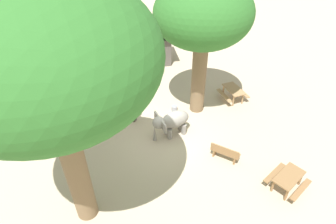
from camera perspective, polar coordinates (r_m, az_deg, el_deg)
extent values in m
plane|color=#BAA88C|center=(15.52, -0.06, -4.90)|extent=(60.00, 60.00, 0.00)
cylinder|color=gray|center=(15.26, 0.34, -4.27)|extent=(0.26, 0.26, 0.61)
cylinder|color=gray|center=(15.54, -0.34, -3.32)|extent=(0.26, 0.26, 0.61)
cylinder|color=gray|center=(15.55, 3.13, -3.36)|extent=(0.26, 0.26, 0.61)
cylinder|color=gray|center=(15.83, 2.40, -2.45)|extent=(0.26, 0.26, 0.61)
ellipsoid|color=gray|center=(15.10, 1.43, -1.43)|extent=(1.67, 1.15, 0.91)
sphere|color=gray|center=(14.72, -1.84, -2.09)|extent=(0.65, 0.65, 0.65)
cone|color=gray|center=(15.03, -2.65, -4.03)|extent=(0.20, 0.20, 1.03)
cube|color=gray|center=(14.45, -0.78, -2.98)|extent=(0.22, 0.53, 0.49)
cube|color=gray|center=(15.06, -2.17, -1.04)|extent=(0.22, 0.53, 0.49)
cylinder|color=#3F3833|center=(16.45, -6.44, -0.41)|extent=(0.14, 0.14, 0.82)
cylinder|color=#3F3833|center=(16.33, -6.76, -0.76)|extent=(0.14, 0.14, 0.82)
cylinder|color=#B23F33|center=(15.97, -6.78, 1.38)|extent=(0.32, 0.32, 0.58)
sphere|color=tan|center=(15.73, -6.88, 2.55)|extent=(0.22, 0.22, 0.22)
cylinder|color=#B23F33|center=(16.10, -6.40, 1.83)|extent=(0.09, 0.09, 0.55)
cylinder|color=#B23F33|center=(15.82, -7.17, 1.01)|extent=(0.09, 0.09, 0.55)
cylinder|color=brown|center=(11.01, -17.58, -10.59)|extent=(0.82, 0.82, 5.24)
ellipsoid|color=#2D6B28|center=(8.42, -23.19, 9.68)|extent=(6.44, 5.90, 4.56)
cylinder|color=brown|center=(16.27, 6.03, 6.83)|extent=(0.81, 0.81, 4.40)
ellipsoid|color=#2D6B28|center=(14.77, 6.97, 18.62)|extent=(4.89, 4.48, 3.47)
cube|color=olive|center=(14.37, 11.16, -7.67)|extent=(1.33, 1.20, 0.06)
cube|color=olive|center=(14.09, 11.03, -7.46)|extent=(1.12, 0.94, 0.40)
cube|color=olive|center=(14.64, 9.11, -7.66)|extent=(0.29, 0.33, 0.42)
cube|color=olive|center=(14.46, 13.00, -9.01)|extent=(0.29, 0.33, 0.42)
cube|color=#9E7A51|center=(18.23, 12.72, 4.39)|extent=(1.07, 1.62, 0.06)
cylinder|color=#9E7A51|center=(18.21, 14.38, 2.56)|extent=(0.10, 0.10, 0.72)
cylinder|color=#9E7A51|center=(17.88, 12.67, 2.15)|extent=(0.10, 0.10, 0.72)
cylinder|color=#9E7A51|center=(19.00, 12.44, 4.53)|extent=(0.10, 0.10, 0.72)
cylinder|color=#9E7A51|center=(18.70, 10.77, 4.17)|extent=(0.10, 0.10, 0.72)
cube|color=#9E7A51|center=(18.71, 14.20, 3.95)|extent=(0.52, 1.52, 0.05)
cube|color=#9E7A51|center=(18.10, 10.92, 3.20)|extent=(0.52, 1.52, 0.05)
cube|color=olive|center=(13.74, 22.61, -11.53)|extent=(1.69, 1.48, 0.06)
cylinder|color=olive|center=(13.58, 22.17, -14.72)|extent=(0.10, 0.10, 0.72)
cylinder|color=olive|center=(13.69, 19.83, -13.35)|extent=(0.10, 0.10, 0.72)
cylinder|color=olive|center=(14.38, 24.49, -11.82)|extent=(0.10, 0.10, 0.72)
cylinder|color=olive|center=(14.48, 22.27, -10.57)|extent=(0.10, 0.10, 0.72)
cube|color=olive|center=(13.87, 24.55, -13.63)|extent=(1.39, 1.01, 0.05)
cube|color=olive|center=(14.08, 20.12, -11.10)|extent=(1.39, 1.01, 0.05)
cube|color=#59514C|center=(21.81, -9.30, 11.47)|extent=(2.00, 1.80, 2.00)
cube|color=teal|center=(21.21, -9.70, 14.99)|extent=(2.50, 2.50, 0.12)
cylinder|color=gray|center=(22.47, -7.12, 13.07)|extent=(0.10, 0.10, 2.40)
cylinder|color=gray|center=(21.01, -6.75, 11.26)|extent=(0.10, 0.10, 2.40)
cylinder|color=gray|center=(22.47, -11.80, 12.55)|extent=(0.10, 0.10, 2.40)
cylinder|color=gray|center=(21.01, -11.72, 10.71)|extent=(0.10, 0.10, 2.40)
cube|color=#59514C|center=(21.97, -2.39, 12.15)|extent=(2.00, 1.80, 2.00)
cube|color=#388C47|center=(21.38, -2.49, 15.68)|extent=(2.50, 2.50, 0.12)
cylinder|color=gray|center=(22.74, -0.41, 13.67)|extent=(0.10, 0.10, 2.40)
cylinder|color=gray|center=(21.30, 0.37, 11.90)|extent=(0.10, 0.10, 2.40)
cylinder|color=gray|center=(22.52, -5.04, 13.28)|extent=(0.10, 0.10, 2.40)
cylinder|color=gray|center=(21.07, -4.54, 11.48)|extent=(0.10, 0.10, 2.40)
cylinder|color=gray|center=(17.20, 1.25, 0.75)|extent=(0.36, 0.36, 0.32)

